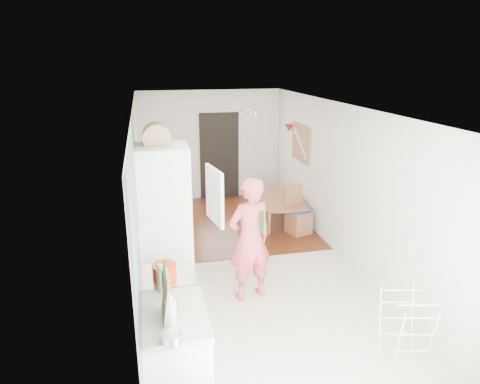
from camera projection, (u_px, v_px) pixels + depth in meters
name	position (u px, v px, depth m)	size (l,w,h in m)	color
room_shell	(246.00, 190.00, 6.50)	(3.20, 7.00, 2.50)	beige
floor	(246.00, 264.00, 6.88)	(3.20, 7.00, 0.01)	beige
wood_floor_overlay	(224.00, 222.00, 8.60)	(3.20, 3.30, 0.01)	#5A2111
sage_wall_panel	(135.00, 201.00, 4.13)	(0.02, 3.00, 1.30)	slate
tile_splashback	(140.00, 294.00, 3.83)	(0.02, 1.90, 0.50)	black
doorway_recess	(219.00, 156.00, 9.86)	(0.90, 0.04, 2.00)	black
base_cabinet	(176.00, 357.00, 4.11)	(0.60, 0.90, 0.86)	white
worktop	(174.00, 316.00, 3.97)	(0.62, 0.92, 0.06)	beige
range_cooker	(171.00, 313.00, 4.80)	(0.60, 0.60, 0.88)	white
cooker_top	(169.00, 276.00, 4.66)	(0.60, 0.60, 0.04)	silver
fridge_housing	(165.00, 227.00, 5.56)	(0.66, 0.66, 2.15)	white
fridge_door	(215.00, 196.00, 5.27)	(0.56, 0.04, 0.70)	white
fridge_interior	(188.00, 190.00, 5.49)	(0.02, 0.52, 0.66)	white
pinboard	(301.00, 143.00, 8.51)	(0.03, 0.90, 0.70)	tan
pinboard_frame	(300.00, 143.00, 8.51)	(0.01, 0.94, 0.74)	#935C3A
wall_sconce	(289.00, 128.00, 9.05)	(0.18, 0.18, 0.16)	maroon
person	(250.00, 229.00, 5.65)	(0.74, 0.49, 2.03)	#DA5352
dining_table	(282.00, 212.00, 8.57)	(1.24, 0.69, 0.44)	#935C3A
dining_chair	(299.00, 210.00, 7.96)	(0.38, 0.38, 0.91)	#935C3A
stool	(250.00, 234.00, 7.47)	(0.34, 0.34, 0.45)	#935C3A
grey_drape	(251.00, 218.00, 7.38)	(0.40, 0.40, 0.18)	slate
drying_rack	(406.00, 329.00, 4.56)	(0.42, 0.38, 0.82)	white
bread_bin	(156.00, 137.00, 5.25)	(0.36, 0.34, 0.19)	tan
red_casserole	(164.00, 271.00, 4.56)	(0.26, 0.26, 0.15)	red
steel_pan	(172.00, 337.00, 3.54)	(0.18, 0.18, 0.09)	silver
held_bottle	(262.00, 222.00, 5.50)	(0.06, 0.06, 0.26)	#183E1D
bottle_a	(168.00, 298.00, 3.95)	(0.06, 0.06, 0.27)	#183E1D
bottle_b	(165.00, 284.00, 4.17)	(0.07, 0.07, 0.29)	#183E1D
bottle_c	(171.00, 313.00, 3.74)	(0.10, 0.10, 0.24)	silver
pepper_mill_front	(160.00, 281.00, 4.29)	(0.07, 0.07, 0.24)	tan
pepper_mill_back	(163.00, 277.00, 4.41)	(0.05, 0.05, 0.20)	tan
chopping_boards	(166.00, 299.00, 3.79)	(0.04, 0.31, 0.42)	tan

